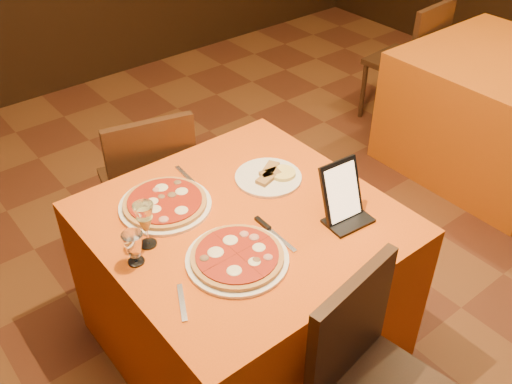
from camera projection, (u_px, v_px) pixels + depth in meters
floor at (413, 347)px, 2.66m from camera, size 6.00×7.00×0.01m
main_table at (244, 284)px, 2.46m from camera, size 1.10×1.10×0.75m
side_table at (496, 113)px, 3.66m from camera, size 1.10×1.10×0.75m
chair_main_far at (147, 182)px, 2.92m from camera, size 0.52×0.52×0.91m
chair_side_far at (402, 61)px, 4.10m from camera, size 0.40×0.40×0.91m
pizza_near at (237, 258)px, 2.03m from camera, size 0.37×0.37×0.03m
pizza_far at (165, 204)px, 2.28m from camera, size 0.37×0.37×0.03m
cutlet_dish at (268, 176)px, 2.43m from camera, size 0.29×0.29×0.03m
wine_glass at (146, 225)px, 2.05m from camera, size 0.09×0.09×0.19m
water_glass at (134, 249)px, 1.99m from camera, size 0.08×0.08×0.13m
tablet at (341, 191)px, 2.17m from camera, size 0.18×0.11×0.23m
knife at (277, 236)px, 2.14m from camera, size 0.02×0.22×0.01m
fork_near at (182, 303)px, 1.88m from camera, size 0.09×0.16×0.01m
fork_far at (186, 176)px, 2.45m from camera, size 0.03×0.17×0.01m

